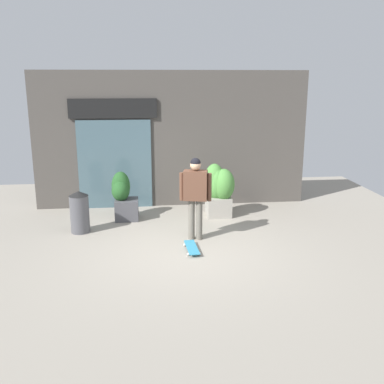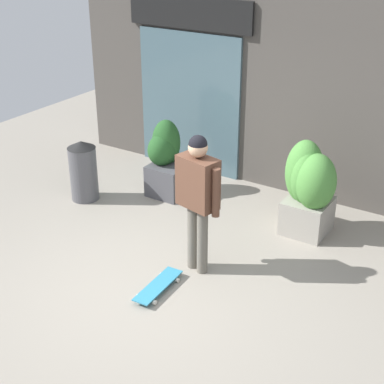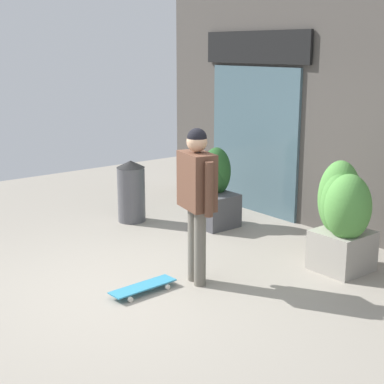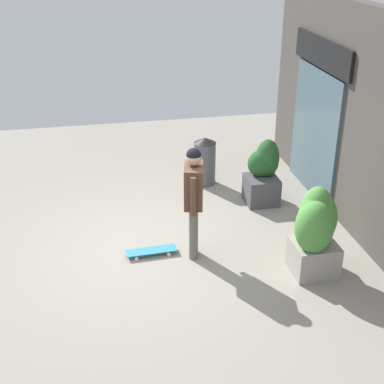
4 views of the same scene
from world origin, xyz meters
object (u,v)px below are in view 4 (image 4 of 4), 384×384
skateboarder (194,192)px  planter_box_right (315,229)px  planter_box_left (264,172)px  trash_bin (205,161)px  skateboard (151,251)px

skateboarder → planter_box_right: bearing=167.5°
planter_box_left → skateboarder: bearing=-45.6°
skateboarder → trash_bin: bearing=-93.4°
skateboarder → trash_bin: 2.62m
skateboarder → planter_box_right: skateboarder is taller
skateboarder → trash_bin: size_ratio=1.86×
trash_bin → skateboarder: bearing=-16.3°
planter_box_left → planter_box_right: bearing=-0.3°
planter_box_right → trash_bin: planter_box_right is taller
planter_box_left → trash_bin: bearing=-136.3°
planter_box_right → trash_bin: size_ratio=1.39×
skateboarder → skateboard: skateboarder is taller
skateboard → planter_box_left: 2.65m
skateboarder → planter_box_left: skateboarder is taller
skateboard → planter_box_left: bearing=-150.3°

